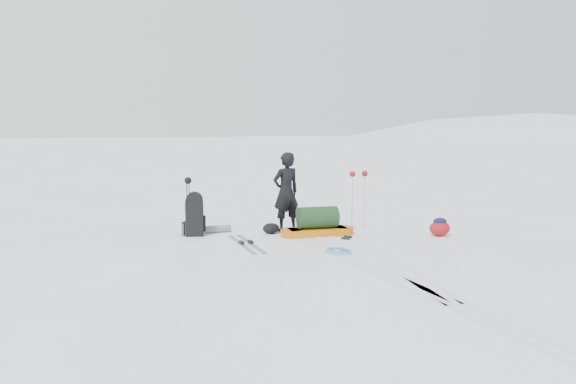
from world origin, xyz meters
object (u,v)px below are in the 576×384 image
object	(u,v)px
ski_poles_black	(188,187)
skier	(286,192)
pulk_sled	(318,224)
expedition_rucksack	(198,215)

from	to	relation	value
ski_poles_black	skier	bearing A→B (deg)	-7.54
skier	pulk_sled	distance (m)	1.04
expedition_rucksack	ski_poles_black	xyz separation A→B (m)	(-0.16, 0.16, 0.59)
pulk_sled	expedition_rucksack	distance (m)	2.56
pulk_sled	ski_poles_black	size ratio (longest dim) A/B	1.32
pulk_sled	ski_poles_black	bearing A→B (deg)	162.67
expedition_rucksack	ski_poles_black	size ratio (longest dim) A/B	0.83
skier	expedition_rucksack	distance (m)	1.99
ski_poles_black	expedition_rucksack	bearing A→B (deg)	-42.22
pulk_sled	skier	bearing A→B (deg)	130.27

